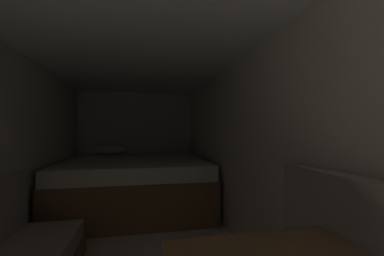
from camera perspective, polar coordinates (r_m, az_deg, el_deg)
wall_back at (r=5.09m, az=-12.72°, el=-3.03°), size 2.30×0.05×1.96m
wall_right at (r=2.64m, az=11.82°, el=-5.16°), size 0.05×5.30×1.96m
ceiling_slab at (r=2.54m, az=-13.50°, el=17.74°), size 2.30×5.30×0.05m
bed at (r=4.05m, az=-13.03°, el=-12.23°), size 2.08×2.10×0.93m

